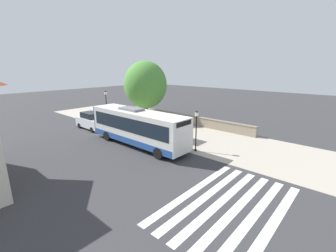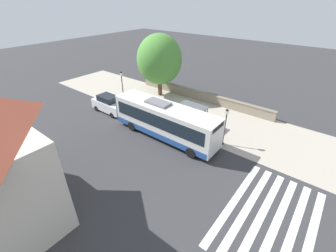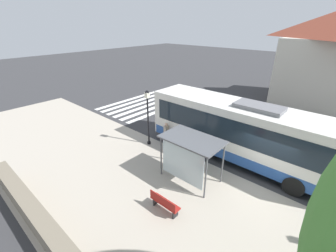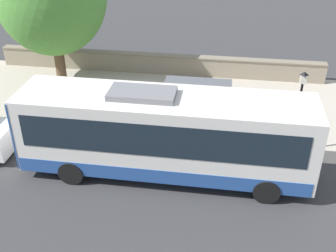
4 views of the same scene
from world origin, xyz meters
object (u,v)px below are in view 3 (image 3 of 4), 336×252
(bus_shelter, at_px, (190,146))
(street_lamp_far, at_px, (148,113))
(bus, at_px, (240,130))
(bench, at_px, (164,203))
(pedestrian, at_px, (166,132))

(bus_shelter, height_order, street_lamp_far, street_lamp_far)
(bus, height_order, bus_shelter, bus)
(bench, xyz_separation_m, street_lamp_far, (3.77, 4.87, 1.80))
(bench, bearing_deg, street_lamp_far, 52.26)
(pedestrian, bearing_deg, street_lamp_far, 128.00)
(bus, xyz_separation_m, pedestrian, (-1.63, 4.33, -0.94))
(pedestrian, bearing_deg, bus_shelter, -120.81)
(pedestrian, bearing_deg, bench, -138.95)
(bus, distance_m, street_lamp_far, 5.80)
(pedestrian, distance_m, bench, 6.00)
(bus, distance_m, bench, 6.31)
(bench, distance_m, street_lamp_far, 6.42)
(bus_shelter, bearing_deg, street_lamp_far, 73.52)
(bus_shelter, relative_size, street_lamp_far, 0.81)
(bus, bearing_deg, pedestrian, 110.64)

